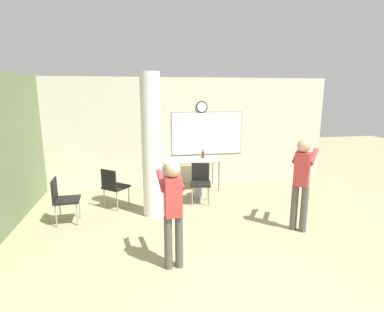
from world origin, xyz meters
TOP-DOWN VIEW (x-y plane):
  - wall_back at (0.01, 5.06)m, footprint 8.00×0.15m
  - support_pillar at (-0.92, 3.03)m, footprint 0.38×0.38m
  - folding_table at (0.14, 4.50)m, footprint 1.41×0.73m
  - bottle_on_table at (0.46, 4.58)m, footprint 0.07×0.07m
  - waste_bin at (0.22, 3.92)m, footprint 0.28×0.28m
  - chair_table_front at (0.17, 3.54)m, footprint 0.52×0.52m
  - chair_by_left_wall at (-2.59, 2.93)m, footprint 0.46×0.46m
  - chair_near_pillar at (-1.71, 3.52)m, footprint 0.62×0.62m
  - person_playing_front at (-0.75, 1.11)m, footprint 0.36×0.60m
  - person_playing_side at (1.60, 1.85)m, footprint 0.62×0.66m

SIDE VIEW (x-z plane):
  - waste_bin at x=0.22m, z-range 0.00..0.35m
  - chair_table_front at x=0.17m, z-range 0.08..0.95m
  - chair_by_left_wall at x=-2.59m, z-range 0.08..0.95m
  - chair_near_pillar at x=-1.71m, z-range 0.08..0.95m
  - folding_table at x=0.14m, z-range 0.33..1.11m
  - bottle_on_table at x=0.46m, z-range 0.75..0.99m
  - person_playing_front at x=-0.75m, z-range 0.14..1.67m
  - person_playing_side at x=1.60m, z-range 0.15..1.80m
  - wall_back at x=0.01m, z-range 0.00..2.80m
  - support_pillar at x=-0.92m, z-range 0.00..2.80m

